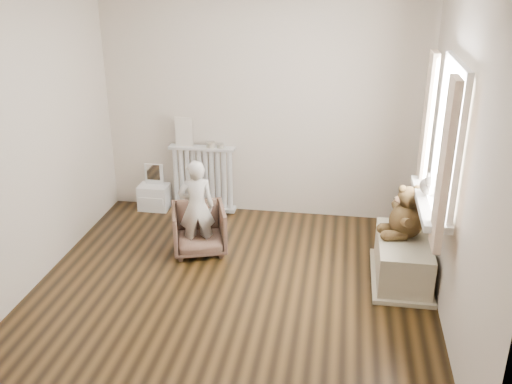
# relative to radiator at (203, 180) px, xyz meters

# --- Properties ---
(floor) EXTENTS (3.60, 3.60, 0.01)m
(floor) POSITION_rel_radiator_xyz_m (0.67, -1.68, -0.39)
(floor) COLOR black
(floor) RESTS_ON ground
(back_wall) EXTENTS (3.60, 0.02, 2.60)m
(back_wall) POSITION_rel_radiator_xyz_m (0.67, 0.12, 0.91)
(back_wall) COLOR beige
(back_wall) RESTS_ON ground
(front_wall) EXTENTS (3.60, 0.02, 2.60)m
(front_wall) POSITION_rel_radiator_xyz_m (0.67, -3.48, 0.91)
(front_wall) COLOR beige
(front_wall) RESTS_ON ground
(left_wall) EXTENTS (0.02, 3.60, 2.60)m
(left_wall) POSITION_rel_radiator_xyz_m (-1.13, -1.68, 0.91)
(left_wall) COLOR beige
(left_wall) RESTS_ON ground
(right_wall) EXTENTS (0.02, 3.60, 2.60)m
(right_wall) POSITION_rel_radiator_xyz_m (2.47, -1.68, 0.91)
(right_wall) COLOR beige
(right_wall) RESTS_ON ground
(window) EXTENTS (0.03, 0.90, 1.10)m
(window) POSITION_rel_radiator_xyz_m (2.43, -1.38, 1.06)
(window) COLOR white
(window) RESTS_ON right_wall
(window_sill) EXTENTS (0.22, 1.10, 0.06)m
(window_sill) POSITION_rel_radiator_xyz_m (2.34, -1.38, 0.48)
(window_sill) COLOR silver
(window_sill) RESTS_ON right_wall
(curtain_left) EXTENTS (0.06, 0.26, 1.30)m
(curtain_left) POSITION_rel_radiator_xyz_m (2.32, -1.95, 1.00)
(curtain_left) COLOR beige
(curtain_left) RESTS_ON right_wall
(curtain_right) EXTENTS (0.06, 0.26, 1.30)m
(curtain_right) POSITION_rel_radiator_xyz_m (2.32, -0.81, 1.00)
(curtain_right) COLOR beige
(curtain_right) RESTS_ON right_wall
(radiator) EXTENTS (0.76, 0.14, 0.80)m
(radiator) POSITION_rel_radiator_xyz_m (0.00, 0.00, 0.00)
(radiator) COLOR silver
(radiator) RESTS_ON floor
(paper_doll) EXTENTS (0.20, 0.02, 0.34)m
(paper_doll) POSITION_rel_radiator_xyz_m (-0.20, 0.00, 0.57)
(paper_doll) COLOR beige
(paper_doll) RESTS_ON radiator
(tin_a) EXTENTS (0.10, 0.10, 0.06)m
(tin_a) POSITION_rel_radiator_xyz_m (0.11, 0.00, 0.44)
(tin_a) COLOR #A59E8C
(tin_a) RESTS_ON radiator
(tin_b) EXTENTS (0.08, 0.08, 0.04)m
(tin_b) POSITION_rel_radiator_xyz_m (0.21, 0.00, 0.43)
(tin_b) COLOR #A59E8C
(tin_b) RESTS_ON radiator
(toy_vanity) EXTENTS (0.35, 0.25, 0.55)m
(toy_vanity) POSITION_rel_radiator_xyz_m (-0.60, -0.03, -0.11)
(toy_vanity) COLOR silver
(toy_vanity) RESTS_ON floor
(armchair) EXTENTS (0.66, 0.67, 0.49)m
(armchair) POSITION_rel_radiator_xyz_m (0.20, -0.97, -0.15)
(armchair) COLOR #503729
(armchair) RESTS_ON floor
(child) EXTENTS (0.41, 0.34, 0.98)m
(child) POSITION_rel_radiator_xyz_m (0.20, -1.02, 0.12)
(child) COLOR beige
(child) RESTS_ON armchair
(toy_bench) EXTENTS (0.47, 0.88, 0.42)m
(toy_bench) POSITION_rel_radiator_xyz_m (2.19, -1.21, -0.19)
(toy_bench) COLOR #B8AF91
(toy_bench) RESTS_ON floor
(teddy_bear) EXTENTS (0.46, 0.39, 0.50)m
(teddy_bear) POSITION_rel_radiator_xyz_m (2.20, -1.15, 0.28)
(teddy_bear) COLOR #31210F
(teddy_bear) RESTS_ON toy_bench
(plush_cat) EXTENTS (0.19, 0.28, 0.22)m
(plush_cat) POSITION_rel_radiator_xyz_m (2.33, -1.29, 0.61)
(plush_cat) COLOR gray
(plush_cat) RESTS_ON window_sill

